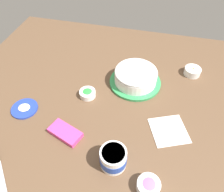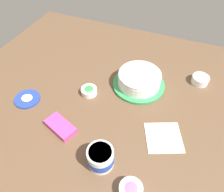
{
  "view_description": "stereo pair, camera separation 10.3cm",
  "coord_description": "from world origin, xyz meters",
  "px_view_note": "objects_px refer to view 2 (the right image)",
  "views": [
    {
      "loc": [
        -0.21,
        0.6,
        0.79
      ],
      "look_at": [
        -0.05,
        -0.08,
        0.04
      ],
      "focal_mm": 34.39,
      "sensor_mm": 36.0,
      "label": 1
    },
    {
      "loc": [
        -0.31,
        0.56,
        0.79
      ],
      "look_at": [
        -0.05,
        -0.08,
        0.04
      ],
      "focal_mm": 34.39,
      "sensor_mm": 36.0,
      "label": 2
    }
  ],
  "objects_px": {
    "paper_napkin": "(164,137)",
    "sprinkle_bowl_pink": "(131,190)",
    "frosting_tub_lid": "(27,99)",
    "candy_box_lower": "(60,126)",
    "frosted_cake": "(139,79)",
    "frosting_tub": "(101,157)",
    "sprinkle_bowl_orange": "(200,79)",
    "sprinkle_bowl_green": "(89,91)"
  },
  "relations": [
    {
      "from": "paper_napkin",
      "to": "sprinkle_bowl_pink",
      "type": "bearing_deg",
      "value": 77.49
    },
    {
      "from": "frosting_tub_lid",
      "to": "candy_box_lower",
      "type": "xyz_separation_m",
      "value": [
        -0.24,
        0.08,
        0.01
      ]
    },
    {
      "from": "frosted_cake",
      "to": "candy_box_lower",
      "type": "xyz_separation_m",
      "value": [
        0.24,
        0.39,
        -0.03
      ]
    },
    {
      "from": "frosted_cake",
      "to": "candy_box_lower",
      "type": "distance_m",
      "value": 0.46
    },
    {
      "from": "frosting_tub_lid",
      "to": "sprinkle_bowl_pink",
      "type": "height_order",
      "value": "sprinkle_bowl_pink"
    },
    {
      "from": "frosting_tub_lid",
      "to": "candy_box_lower",
      "type": "relative_size",
      "value": 0.86
    },
    {
      "from": "frosting_tub",
      "to": "sprinkle_bowl_pink",
      "type": "distance_m",
      "value": 0.16
    },
    {
      "from": "frosting_tub_lid",
      "to": "sprinkle_bowl_pink",
      "type": "xyz_separation_m",
      "value": [
        -0.61,
        0.23,
        0.02
      ]
    },
    {
      "from": "frosted_cake",
      "to": "sprinkle_bowl_orange",
      "type": "xyz_separation_m",
      "value": [
        -0.29,
        -0.15,
        -0.02
      ]
    },
    {
      "from": "sprinkle_bowl_orange",
      "to": "paper_napkin",
      "type": "xyz_separation_m",
      "value": [
        0.1,
        0.41,
        -0.02
      ]
    },
    {
      "from": "frosting_tub",
      "to": "sprinkle_bowl_orange",
      "type": "xyz_separation_m",
      "value": [
        -0.3,
        -0.61,
        -0.02
      ]
    },
    {
      "from": "sprinkle_bowl_orange",
      "to": "frosting_tub_lid",
      "type": "bearing_deg",
      "value": 30.06
    },
    {
      "from": "sprinkle_bowl_pink",
      "to": "frosting_tub",
      "type": "bearing_deg",
      "value": -23.56
    },
    {
      "from": "frosted_cake",
      "to": "frosting_tub_lid",
      "type": "xyz_separation_m",
      "value": [
        0.48,
        0.3,
        -0.04
      ]
    },
    {
      "from": "frosted_cake",
      "to": "sprinkle_bowl_pink",
      "type": "relative_size",
      "value": 3.23
    },
    {
      "from": "sprinkle_bowl_orange",
      "to": "frosted_cake",
      "type": "bearing_deg",
      "value": 26.31
    },
    {
      "from": "frosted_cake",
      "to": "paper_napkin",
      "type": "relative_size",
      "value": 1.8
    },
    {
      "from": "frosted_cake",
      "to": "candy_box_lower",
      "type": "bearing_deg",
      "value": 58.29
    },
    {
      "from": "candy_box_lower",
      "to": "paper_napkin",
      "type": "xyz_separation_m",
      "value": [
        -0.43,
        -0.12,
        -0.01
      ]
    },
    {
      "from": "frosting_tub",
      "to": "sprinkle_bowl_orange",
      "type": "bearing_deg",
      "value": -116.15
    },
    {
      "from": "sprinkle_bowl_orange",
      "to": "candy_box_lower",
      "type": "distance_m",
      "value": 0.75
    },
    {
      "from": "frosting_tub",
      "to": "sprinkle_bowl_orange",
      "type": "relative_size",
      "value": 1.17
    },
    {
      "from": "frosted_cake",
      "to": "paper_napkin",
      "type": "xyz_separation_m",
      "value": [
        -0.19,
        0.26,
        -0.04
      ]
    },
    {
      "from": "frosted_cake",
      "to": "sprinkle_bowl_orange",
      "type": "distance_m",
      "value": 0.33
    },
    {
      "from": "frosted_cake",
      "to": "frosting_tub_lid",
      "type": "bearing_deg",
      "value": 32.22
    },
    {
      "from": "frosting_tub_lid",
      "to": "sprinkle_bowl_pink",
      "type": "bearing_deg",
      "value": 159.73
    },
    {
      "from": "sprinkle_bowl_pink",
      "to": "paper_napkin",
      "type": "height_order",
      "value": "sprinkle_bowl_pink"
    },
    {
      "from": "sprinkle_bowl_pink",
      "to": "candy_box_lower",
      "type": "height_order",
      "value": "sprinkle_bowl_pink"
    },
    {
      "from": "frosting_tub",
      "to": "frosting_tub_lid",
      "type": "height_order",
      "value": "frosting_tub"
    },
    {
      "from": "frosting_tub_lid",
      "to": "candy_box_lower",
      "type": "height_order",
      "value": "candy_box_lower"
    },
    {
      "from": "frosting_tub",
      "to": "sprinkle_bowl_pink",
      "type": "bearing_deg",
      "value": 156.44
    },
    {
      "from": "frosting_tub_lid",
      "to": "candy_box_lower",
      "type": "bearing_deg",
      "value": 160.86
    },
    {
      "from": "sprinkle_bowl_orange",
      "to": "frosting_tub",
      "type": "bearing_deg",
      "value": 63.85
    },
    {
      "from": "sprinkle_bowl_green",
      "to": "paper_napkin",
      "type": "distance_m",
      "value": 0.43
    },
    {
      "from": "frosting_tub",
      "to": "paper_napkin",
      "type": "relative_size",
      "value": 0.69
    },
    {
      "from": "frosted_cake",
      "to": "frosting_tub",
      "type": "distance_m",
      "value": 0.47
    },
    {
      "from": "frosting_tub_lid",
      "to": "sprinkle_bowl_orange",
      "type": "xyz_separation_m",
      "value": [
        -0.77,
        -0.45,
        0.02
      ]
    },
    {
      "from": "frosting_tub",
      "to": "frosting_tub_lid",
      "type": "bearing_deg",
      "value": -19.25
    },
    {
      "from": "sprinkle_bowl_green",
      "to": "paper_napkin",
      "type": "relative_size",
      "value": 0.54
    },
    {
      "from": "sprinkle_bowl_pink",
      "to": "paper_napkin",
      "type": "relative_size",
      "value": 0.56
    },
    {
      "from": "sprinkle_bowl_orange",
      "to": "sprinkle_bowl_green",
      "type": "bearing_deg",
      "value": 29.89
    },
    {
      "from": "paper_napkin",
      "to": "frosting_tub_lid",
      "type": "bearing_deg",
      "value": 3.32
    }
  ]
}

